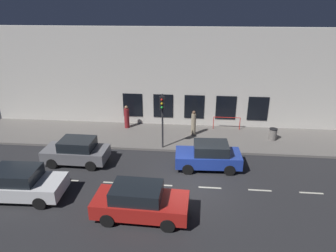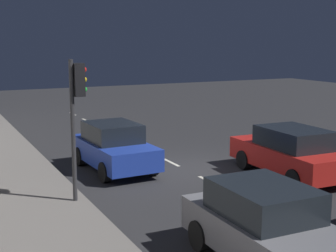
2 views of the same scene
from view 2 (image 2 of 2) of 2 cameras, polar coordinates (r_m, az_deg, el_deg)
ground_plane at (r=16.52m, az=1.94°, el=-5.06°), size 60.00×60.00×0.00m
lane_centre_line at (r=17.38m, az=0.38°, el=-4.29°), size 0.12×27.20×0.01m
traffic_light at (r=12.60m, az=-10.62°, el=3.09°), size 0.46×0.32×3.68m
parked_car_0 at (r=15.96m, az=14.18°, el=-2.98°), size 2.02×4.33×1.58m
parked_car_2 at (r=9.67m, az=11.42°, el=-11.45°), size 1.88×3.83×1.58m
parked_car_3 at (r=16.33m, az=-6.35°, el=-2.45°), size 1.97×3.88×1.58m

